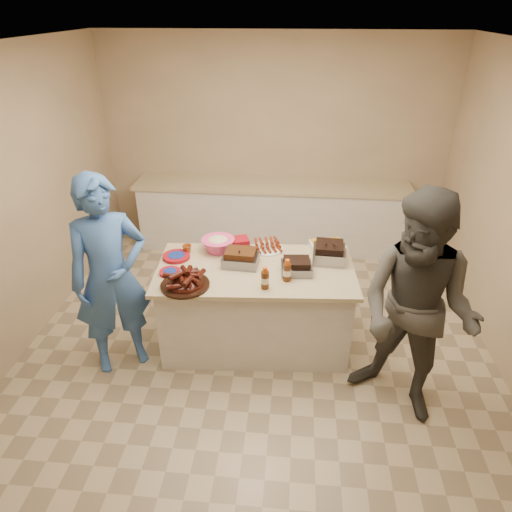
# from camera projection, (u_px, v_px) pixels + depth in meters

# --- Properties ---
(room) EXTENTS (4.50, 5.00, 2.70)m
(room) POSITION_uv_depth(u_px,v_px,m) (257.00, 348.00, 4.48)
(room) COLOR tan
(room) RESTS_ON ground
(back_counter) EXTENTS (3.60, 0.64, 0.90)m
(back_counter) POSITION_uv_depth(u_px,v_px,m) (272.00, 215.00, 6.17)
(back_counter) COLOR silver
(back_counter) RESTS_ON ground
(island) EXTENTS (1.86, 1.06, 0.85)m
(island) POSITION_uv_depth(u_px,v_px,m) (256.00, 341.00, 4.57)
(island) COLOR silver
(island) RESTS_ON ground
(rib_platter) EXTENTS (0.53, 0.53, 0.17)m
(rib_platter) POSITION_uv_depth(u_px,v_px,m) (185.00, 286.00, 3.90)
(rib_platter) COLOR #3A0F08
(rib_platter) RESTS_ON island
(pulled_pork_tray) EXTENTS (0.34, 0.26, 0.10)m
(pulled_pork_tray) POSITION_uv_depth(u_px,v_px,m) (241.00, 265.00, 4.21)
(pulled_pork_tray) COLOR #47230F
(pulled_pork_tray) RESTS_ON island
(brisket_tray) EXTENTS (0.29, 0.25, 0.08)m
(brisket_tray) POSITION_uv_depth(u_px,v_px,m) (296.00, 272.00, 4.09)
(brisket_tray) COLOR black
(brisket_tray) RESTS_ON island
(roasting_pan) EXTENTS (0.31, 0.31, 0.12)m
(roasting_pan) POSITION_uv_depth(u_px,v_px,m) (328.00, 260.00, 4.29)
(roasting_pan) COLOR gray
(roasting_pan) RESTS_ON island
(coleslaw_bowl) EXTENTS (0.34, 0.34, 0.22)m
(coleslaw_bowl) POSITION_uv_depth(u_px,v_px,m) (219.00, 251.00, 4.44)
(coleslaw_bowl) COLOR #DF3D7D
(coleslaw_bowl) RESTS_ON island
(sausage_plate) EXTENTS (0.38, 0.38, 0.05)m
(sausage_plate) POSITION_uv_depth(u_px,v_px,m) (267.00, 249.00, 4.47)
(sausage_plate) COLOR silver
(sausage_plate) RESTS_ON island
(mac_cheese_dish) EXTENTS (0.36, 0.30, 0.08)m
(mac_cheese_dish) POSITION_uv_depth(u_px,v_px,m) (327.00, 250.00, 4.47)
(mac_cheese_dish) COLOR #D59F0C
(mac_cheese_dish) RESTS_ON island
(bbq_bottle_a) EXTENTS (0.07, 0.07, 0.20)m
(bbq_bottle_a) POSITION_uv_depth(u_px,v_px,m) (265.00, 288.00, 3.87)
(bbq_bottle_a) COLOR #44210C
(bbq_bottle_a) RESTS_ON island
(bbq_bottle_b) EXTENTS (0.07, 0.07, 0.21)m
(bbq_bottle_b) POSITION_uv_depth(u_px,v_px,m) (287.00, 280.00, 3.97)
(bbq_bottle_b) COLOR #44210C
(bbq_bottle_b) RESTS_ON island
(mustard_bottle) EXTENTS (0.05, 0.05, 0.12)m
(mustard_bottle) POSITION_uv_depth(u_px,v_px,m) (233.00, 265.00, 4.20)
(mustard_bottle) COLOR #D7AE00
(mustard_bottle) RESTS_ON island
(sauce_bowl) EXTENTS (0.12, 0.05, 0.12)m
(sauce_bowl) POSITION_uv_depth(u_px,v_px,m) (242.00, 256.00, 4.36)
(sauce_bowl) COLOR silver
(sauce_bowl) RESTS_ON island
(plate_stack_large) EXTENTS (0.27, 0.27, 0.03)m
(plate_stack_large) POSITION_uv_depth(u_px,v_px,m) (177.00, 258.00, 4.32)
(plate_stack_large) COLOR maroon
(plate_stack_large) RESTS_ON island
(plate_stack_small) EXTENTS (0.20, 0.20, 0.03)m
(plate_stack_small) POSITION_uv_depth(u_px,v_px,m) (170.00, 273.00, 4.08)
(plate_stack_small) COLOR maroon
(plate_stack_small) RESTS_ON island
(plastic_cup) EXTENTS (0.09, 0.09, 0.09)m
(plastic_cup) POSITION_uv_depth(u_px,v_px,m) (187.00, 253.00, 4.41)
(plastic_cup) COLOR #914213
(plastic_cup) RESTS_ON island
(basket_stack) EXTENTS (0.26, 0.22, 0.11)m
(basket_stack) POSITION_uv_depth(u_px,v_px,m) (238.00, 248.00, 4.49)
(basket_stack) COLOR maroon
(basket_stack) RESTS_ON island
(guest_blue) EXTENTS (1.54, 1.91, 0.44)m
(guest_blue) POSITION_uv_depth(u_px,v_px,m) (126.00, 360.00, 4.34)
(guest_blue) COLOR #3862AB
(guest_blue) RESTS_ON ground
(guest_gray) EXTENTS (1.87, 2.09, 0.72)m
(guest_gray) POSITION_uv_depth(u_px,v_px,m) (397.00, 404.00, 3.86)
(guest_gray) COLOR #45433E
(guest_gray) RESTS_ON ground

